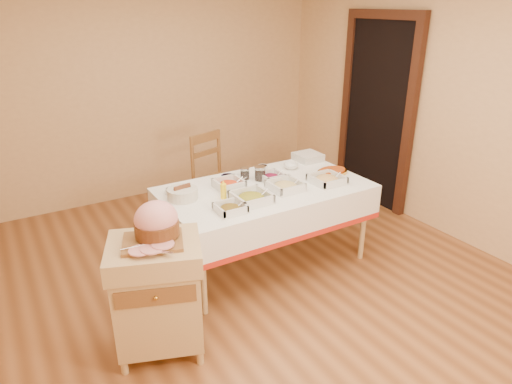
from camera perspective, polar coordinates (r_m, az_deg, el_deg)
room_shell at (r=3.47m, az=-0.33°, el=6.37°), size 5.00×5.00×5.00m
doorway at (r=5.54m, az=14.90°, el=9.85°), size 0.09×1.10×2.20m
dining_table at (r=4.10m, az=1.15°, el=-1.45°), size 1.82×1.02×0.76m
butcher_cart at (r=3.20m, az=-12.17°, el=-12.02°), size 0.73×0.67×0.85m
dining_chair at (r=4.92m, az=-5.00°, el=1.63°), size 0.55×0.54×1.00m
ham_on_board at (r=3.00m, az=-12.39°, el=-3.95°), size 0.40×0.38×0.27m
serving_dish_a at (r=3.56m, az=-3.24°, el=-2.02°), size 0.22×0.22×0.09m
serving_dish_b at (r=3.72m, az=-0.60°, el=-0.69°), size 0.29×0.29×0.12m
serving_dish_c at (r=3.97m, az=3.69°, el=0.77°), size 0.27×0.27×0.11m
serving_dish_d at (r=4.16m, az=8.86°, el=1.58°), size 0.27×0.27×0.10m
serving_dish_e at (r=4.01m, az=-3.39°, el=0.99°), size 0.25×0.23×0.11m
serving_dish_f at (r=4.19m, az=1.93°, el=1.94°), size 0.21×0.20×0.10m
small_bowl_left at (r=3.95m, az=-10.54°, el=0.18°), size 0.11×0.11×0.05m
small_bowl_mid at (r=4.19m, az=-3.59°, el=1.84°), size 0.12×0.12×0.05m
small_bowl_right at (r=4.43m, az=0.87°, el=3.06°), size 0.10×0.10×0.05m
bowl_white_imported at (r=4.20m, az=-2.10°, el=1.78°), size 0.17×0.17×0.03m
bowl_small_imported at (r=4.49m, az=4.39°, el=3.24°), size 0.19×0.19×0.05m
preserve_jar_left at (r=4.20m, az=-1.40°, el=2.28°), size 0.09×0.09×0.11m
preserve_jar_right at (r=4.17m, az=0.51°, el=2.27°), size 0.10×0.10×0.13m
mustard_bottle at (r=3.78m, az=-4.09°, el=0.20°), size 0.05×0.05×0.16m
bread_basket at (r=3.82m, az=-9.17°, el=-0.18°), size 0.25×0.25×0.11m
plate_stack at (r=4.74m, az=6.50°, el=4.38°), size 0.25×0.25×0.07m
brass_platter at (r=4.41m, az=9.52°, el=2.54°), size 0.32×0.23×0.04m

